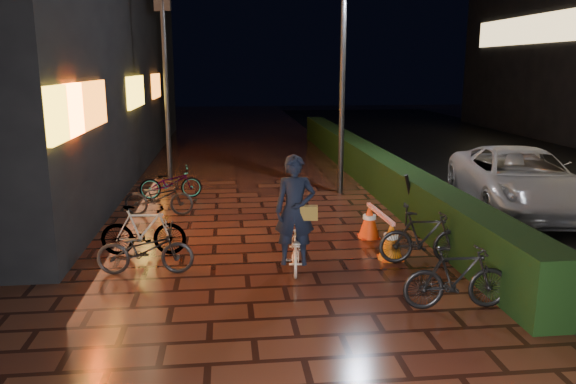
{
  "coord_description": "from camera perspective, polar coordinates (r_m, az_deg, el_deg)",
  "views": [
    {
      "loc": [
        -0.84,
        -8.12,
        3.34
      ],
      "look_at": [
        0.26,
        1.77,
        1.1
      ],
      "focal_mm": 35.0,
      "sensor_mm": 36.0,
      "label": 1
    }
  ],
  "objects": [
    {
      "name": "van",
      "position": [
        14.32,
        22.45,
        1.2
      ],
      "size": [
        3.23,
        5.5,
        1.44
      ],
      "primitive_type": "imported",
      "rotation": [
        0.0,
        0.0,
        -0.17
      ],
      "color": "silver",
      "rests_on": "ground"
    },
    {
      "name": "lamp_post_hedge",
      "position": [
        14.77,
        5.55,
        11.15
      ],
      "size": [
        0.51,
        0.14,
        5.37
      ],
      "color": "black",
      "rests_on": "ground"
    },
    {
      "name": "lamp_post_sf",
      "position": [
        16.85,
        -12.29,
        10.76
      ],
      "size": [
        0.49,
        0.24,
        5.19
      ],
      "color": "black",
      "rests_on": "ground"
    },
    {
      "name": "parked_bikes_hedge",
      "position": [
        9.09,
        15.03,
        -6.26
      ],
      "size": [
        1.72,
        2.38,
        0.92
      ],
      "color": "black",
      "rests_on": "ground"
    },
    {
      "name": "ground",
      "position": [
        8.82,
        -0.39,
        -9.57
      ],
      "size": [
        80.0,
        80.0,
        0.0
      ],
      "primitive_type": "plane",
      "color": "#381911",
      "rests_on": "ground"
    },
    {
      "name": "hedge",
      "position": [
        16.88,
        7.98,
        2.89
      ],
      "size": [
        0.7,
        20.0,
        1.0
      ],
      "primitive_type": "cube",
      "color": "black",
      "rests_on": "ground"
    },
    {
      "name": "cart_assembly",
      "position": [
        12.28,
        13.12,
        -0.58
      ],
      "size": [
        0.81,
        0.69,
        1.16
      ],
      "color": "black",
      "rests_on": "ground"
    },
    {
      "name": "traffic_barrier",
      "position": [
        10.66,
        9.28,
        -3.8
      ],
      "size": [
        0.5,
        1.73,
        0.7
      ],
      "color": "orange",
      "rests_on": "ground"
    },
    {
      "name": "cyclist",
      "position": [
        9.29,
        0.72,
        -3.68
      ],
      "size": [
        0.73,
        1.4,
        1.95
      ],
      "color": "white",
      "rests_on": "ground"
    },
    {
      "name": "parked_bikes_storefront",
      "position": [
        11.98,
        -13.18,
        -1.75
      ],
      "size": [
        1.81,
        6.08,
        0.92
      ],
      "color": "black",
      "rests_on": "ground"
    }
  ]
}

